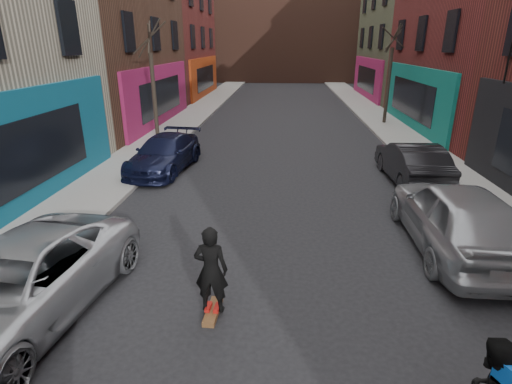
# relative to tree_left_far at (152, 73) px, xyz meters

# --- Properties ---
(sidewalk_left) EXTENTS (2.50, 84.00, 0.13)m
(sidewalk_left) POSITION_rel_tree_left_far_xyz_m (-0.05, 12.00, -3.31)
(sidewalk_left) COLOR gray
(sidewalk_left) RESTS_ON ground
(sidewalk_right) EXTENTS (2.50, 84.00, 0.13)m
(sidewalk_right) POSITION_rel_tree_left_far_xyz_m (12.45, 12.00, -3.31)
(sidewalk_right) COLOR gray
(sidewalk_right) RESTS_ON ground
(building_far) EXTENTS (40.00, 10.00, 14.00)m
(building_far) POSITION_rel_tree_left_far_xyz_m (6.20, 38.00, 3.62)
(building_far) COLOR #47281E
(building_far) RESTS_ON ground
(tree_left_far) EXTENTS (2.00, 2.00, 6.50)m
(tree_left_far) POSITION_rel_tree_left_far_xyz_m (0.00, 0.00, 0.00)
(tree_left_far) COLOR black
(tree_left_far) RESTS_ON sidewalk_left
(tree_right_far) EXTENTS (2.00, 2.00, 6.80)m
(tree_right_far) POSITION_rel_tree_left_far_xyz_m (12.40, 6.00, 0.15)
(tree_right_far) COLOR black
(tree_right_far) RESTS_ON sidewalk_right
(parked_left_far) EXTENTS (3.00, 5.45, 1.45)m
(parked_left_far) POSITION_rel_tree_left_far_xyz_m (1.60, -13.38, -2.66)
(parked_left_far) COLOR #9C9FA5
(parked_left_far) RESTS_ON ground
(parked_left_end) EXTENTS (2.35, 4.77, 1.33)m
(parked_left_end) POSITION_rel_tree_left_far_xyz_m (1.60, -4.29, -2.71)
(parked_left_end) COLOR black
(parked_left_end) RESTS_ON ground
(parked_right_far) EXTENTS (2.07, 5.07, 1.72)m
(parked_right_far) POSITION_rel_tree_left_far_xyz_m (10.33, -10.16, -2.52)
(parked_right_far) COLOR #989BA0
(parked_right_far) RESTS_ON ground
(parked_right_end) EXTENTS (1.67, 4.45, 1.45)m
(parked_right_end) POSITION_rel_tree_left_far_xyz_m (10.80, -5.06, -2.65)
(parked_right_end) COLOR black
(parked_right_end) RESTS_ON ground
(skateboard) EXTENTS (0.26, 0.81, 0.10)m
(skateboard) POSITION_rel_tree_left_far_xyz_m (4.99, -13.02, -3.33)
(skateboard) COLOR brown
(skateboard) RESTS_ON ground
(skateboarder) EXTENTS (0.63, 0.43, 1.67)m
(skateboarder) POSITION_rel_tree_left_far_xyz_m (4.99, -13.02, -2.45)
(skateboarder) COLOR black
(skateboarder) RESTS_ON skateboard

